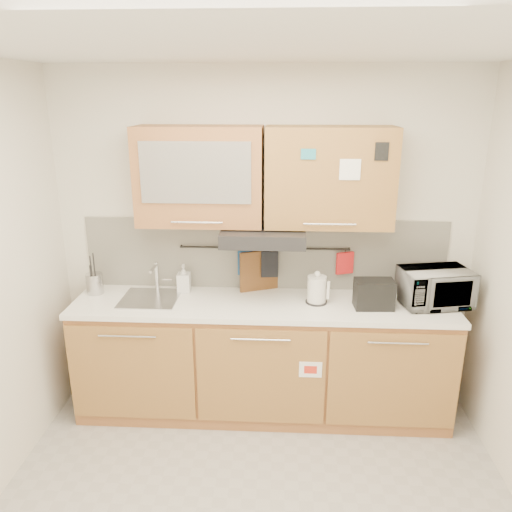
# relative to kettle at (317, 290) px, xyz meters

# --- Properties ---
(ceiling) EXTENTS (3.20, 3.20, 0.00)m
(ceiling) POSITION_rel_kettle_xyz_m (-0.40, -1.20, 1.58)
(ceiling) COLOR white
(ceiling) RESTS_ON wall_back
(wall_back) EXTENTS (3.20, 0.00, 3.20)m
(wall_back) POSITION_rel_kettle_xyz_m (-0.40, 0.30, 0.28)
(wall_back) COLOR silver
(wall_back) RESTS_ON ground
(base_cabinet) EXTENTS (2.80, 0.64, 0.88)m
(base_cabinet) POSITION_rel_kettle_xyz_m (-0.40, -0.01, -0.61)
(base_cabinet) COLOR #AA6C3C
(base_cabinet) RESTS_ON floor
(countertop) EXTENTS (2.82, 0.62, 0.04)m
(countertop) POSITION_rel_kettle_xyz_m (-0.40, -0.01, -0.12)
(countertop) COLOR white
(countertop) RESTS_ON base_cabinet
(backsplash) EXTENTS (2.80, 0.02, 0.56)m
(backsplash) POSITION_rel_kettle_xyz_m (-0.40, 0.28, 0.18)
(backsplash) COLOR silver
(backsplash) RESTS_ON countertop
(upper_cabinets) EXTENTS (1.82, 0.37, 0.70)m
(upper_cabinets) POSITION_rel_kettle_xyz_m (-0.40, 0.12, 0.81)
(upper_cabinets) COLOR #AA6C3C
(upper_cabinets) RESTS_ON wall_back
(range_hood) EXTENTS (0.60, 0.46, 0.10)m
(range_hood) POSITION_rel_kettle_xyz_m (-0.40, 0.05, 0.40)
(range_hood) COLOR black
(range_hood) RESTS_ON upper_cabinets
(sink) EXTENTS (0.42, 0.40, 0.26)m
(sink) POSITION_rel_kettle_xyz_m (-1.25, 0.00, -0.09)
(sink) COLOR silver
(sink) RESTS_ON countertop
(utensil_rail) EXTENTS (1.30, 0.02, 0.02)m
(utensil_rail) POSITION_rel_kettle_xyz_m (-0.40, 0.25, 0.24)
(utensil_rail) COLOR black
(utensil_rail) RESTS_ON backsplash
(utensil_crock) EXTENTS (0.15, 0.15, 0.32)m
(utensil_crock) POSITION_rel_kettle_xyz_m (-1.70, 0.09, -0.01)
(utensil_crock) COLOR #B0AFB4
(utensil_crock) RESTS_ON countertop
(kettle) EXTENTS (0.19, 0.18, 0.25)m
(kettle) POSITION_rel_kettle_xyz_m (0.00, 0.00, 0.00)
(kettle) COLOR silver
(kettle) RESTS_ON countertop
(toaster) EXTENTS (0.28, 0.18, 0.21)m
(toaster) POSITION_rel_kettle_xyz_m (0.40, -0.07, 0.01)
(toaster) COLOR black
(toaster) RESTS_ON countertop
(microwave) EXTENTS (0.54, 0.42, 0.27)m
(microwave) POSITION_rel_kettle_xyz_m (0.85, 0.01, 0.04)
(microwave) COLOR #999999
(microwave) RESTS_ON countertop
(soap_bottle) EXTENTS (0.10, 0.10, 0.22)m
(soap_bottle) POSITION_rel_kettle_xyz_m (-1.02, 0.17, 0.01)
(soap_bottle) COLOR #999999
(soap_bottle) RESTS_ON countertop
(cutting_board) EXTENTS (0.31, 0.15, 0.41)m
(cutting_board) POSITION_rel_kettle_xyz_m (-0.43, 0.23, 0.02)
(cutting_board) COLOR brown
(cutting_board) RESTS_ON utensil_rail
(oven_mitt) EXTENTS (0.12, 0.04, 0.19)m
(oven_mitt) POSITION_rel_kettle_xyz_m (-0.54, 0.23, 0.13)
(oven_mitt) COLOR navy
(oven_mitt) RESTS_ON utensil_rail
(dark_pouch) EXTENTS (0.14, 0.05, 0.21)m
(dark_pouch) POSITION_rel_kettle_xyz_m (-0.36, 0.23, 0.12)
(dark_pouch) COLOR black
(dark_pouch) RESTS_ON utensil_rail
(pot_holder) EXTENTS (0.14, 0.07, 0.17)m
(pot_holder) POSITION_rel_kettle_xyz_m (0.22, 0.23, 0.14)
(pot_holder) COLOR red
(pot_holder) RESTS_ON utensil_rail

